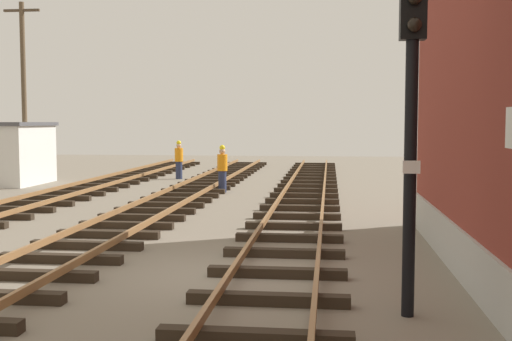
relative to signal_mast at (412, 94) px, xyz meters
name	(u,v)px	position (x,y,z in m)	size (l,w,h in m)	color
ground_plane	(214,276)	(-3.20, 2.03, -3.17)	(80.00, 80.00, 0.00)	slate
track_near_building	(277,270)	(-2.05, 2.03, -3.04)	(2.50, 59.85, 0.32)	#2D2319
track_centre	(45,265)	(-6.39, 2.03, -3.05)	(2.50, 59.85, 0.32)	#2D2319
signal_mast	(412,94)	(0.00, 0.00, 0.00)	(0.36, 0.40, 5.02)	black
control_hut	(9,153)	(-15.29, 17.58, -1.78)	(3.00, 3.80, 2.76)	silver
utility_pole_far	(24,87)	(-15.99, 20.56, 1.29)	(1.80, 0.24, 8.54)	brown
track_worker_foreground	(222,169)	(-5.33, 15.49, -2.24)	(0.40, 0.40, 1.87)	#262D4C
track_worker_distant	(179,160)	(-8.41, 21.03, -2.24)	(0.40, 0.40, 1.87)	#262D4C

